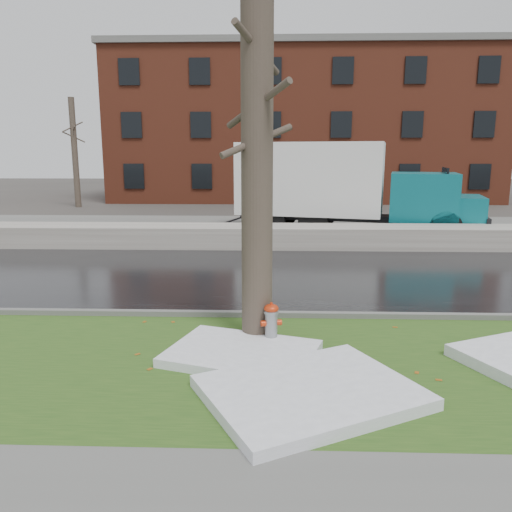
{
  "coord_description": "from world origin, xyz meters",
  "views": [
    {
      "loc": [
        -0.02,
        -8.3,
        3.13
      ],
      "look_at": [
        -0.38,
        2.22,
        1.0
      ],
      "focal_mm": 35.0,
      "sensor_mm": 36.0,
      "label": 1
    }
  ],
  "objects_px": {
    "box_truck": "(339,186)",
    "worker": "(259,197)",
    "fire_hydrant": "(271,322)",
    "tree": "(257,145)"
  },
  "relations": [
    {
      "from": "box_truck",
      "to": "worker",
      "type": "xyz_separation_m",
      "value": [
        -3.15,
        -2.54,
        -0.24
      ]
    },
    {
      "from": "tree",
      "to": "worker",
      "type": "bearing_deg",
      "value": 91.49
    },
    {
      "from": "fire_hydrant",
      "to": "tree",
      "type": "distance_m",
      "value": 2.88
    },
    {
      "from": "box_truck",
      "to": "tree",
      "type": "bearing_deg",
      "value": -89.9
    },
    {
      "from": "worker",
      "to": "tree",
      "type": "bearing_deg",
      "value": 69.21
    },
    {
      "from": "fire_hydrant",
      "to": "worker",
      "type": "height_order",
      "value": "worker"
    },
    {
      "from": "fire_hydrant",
      "to": "box_truck",
      "type": "distance_m",
      "value": 12.65
    },
    {
      "from": "tree",
      "to": "box_truck",
      "type": "distance_m",
      "value": 12.41
    },
    {
      "from": "box_truck",
      "to": "worker",
      "type": "height_order",
      "value": "box_truck"
    },
    {
      "from": "box_truck",
      "to": "worker",
      "type": "distance_m",
      "value": 4.05
    }
  ]
}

